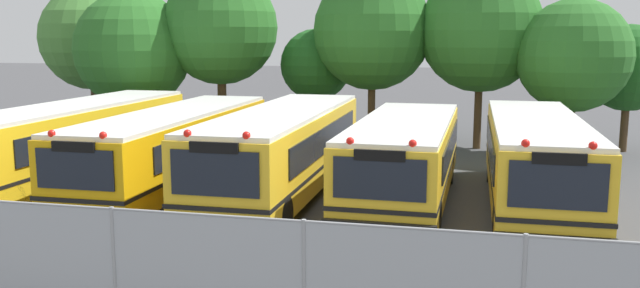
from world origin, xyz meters
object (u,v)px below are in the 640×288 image
school_bus_4 (535,159)px  tree_7 (630,67)px  tree_5 (486,32)px  tree_4 (372,29)px  tree_0 (93,36)px  tree_6 (573,55)px  tree_3 (318,64)px  school_bus_3 (404,157)px  tree_1 (135,47)px  school_bus_1 (175,146)px  tree_2 (222,27)px  school_bus_0 (71,140)px  school_bus_2 (283,149)px

school_bus_4 → tree_7: tree_7 is taller
tree_5 → tree_4: bearing=-178.9°
tree_0 → tree_6: tree_0 is taller
tree_3 → tree_5: size_ratio=0.67×
tree_5 → school_bus_3: bearing=-102.5°
tree_1 → tree_6: size_ratio=1.08×
school_bus_1 → tree_6: bearing=-146.6°
tree_5 → school_bus_4: bearing=-82.2°
school_bus_1 → tree_6: 15.34m
tree_3 → tree_7: (13.03, -0.28, 0.01)m
school_bus_1 → tree_2: 10.20m
tree_2 → tree_6: 14.64m
school_bus_4 → tree_6: bearing=-103.2°
tree_0 → tree_7: size_ratio=1.37×
tree_7 → tree_5: bearing=-174.5°
school_bus_0 → tree_3: 12.32m
tree_5 → tree_7: 5.89m
tree_3 → tree_5: tree_5 is taller
school_bus_4 → tree_5: 10.47m
school_bus_3 → tree_4: 10.85m
school_bus_4 → tree_2: size_ratio=1.33×
tree_1 → tree_6: tree_1 is taller
tree_1 → tree_4: tree_4 is taller
school_bus_1 → tree_3: bearing=-100.9°
school_bus_2 → tree_7: size_ratio=2.10×
tree_2 → tree_4: bearing=4.7°
tree_4 → school_bus_1: bearing=-115.0°
tree_2 → school_bus_4: bearing=-35.8°
school_bus_2 → tree_1: tree_1 is taller
school_bus_3 → tree_0: 19.55m
tree_0 → tree_2: tree_2 is taller
school_bus_4 → tree_1: tree_1 is taller
tree_2 → school_bus_3: bearing=-45.8°
school_bus_4 → school_bus_2: bearing=1.7°
tree_2 → tree_4: (6.63, 0.54, -0.09)m
tree_4 → tree_5: (4.71, 0.09, -0.12)m
tree_0 → tree_4: size_ratio=0.96×
school_bus_3 → tree_6: 10.46m
school_bus_4 → tree_1: bearing=-26.9°
school_bus_2 → tree_0: (-12.60, 10.51, 3.27)m
school_bus_2 → tree_2: size_ratio=1.44×
school_bus_1 → tree_6: size_ratio=1.78×
school_bus_0 → tree_1: (-2.20, 8.42, 2.81)m
school_bus_1 → school_bus_4: 10.64m
school_bus_1 → tree_1: size_ratio=1.64×
tree_5 → tree_6: size_ratio=1.22×
school_bus_1 → school_bus_4: size_ratio=1.08×
school_bus_4 → tree_3: (-8.67, 10.61, 2.05)m
tree_1 → school_bus_3: bearing=-33.3°
tree_5 → tree_3: bearing=173.6°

